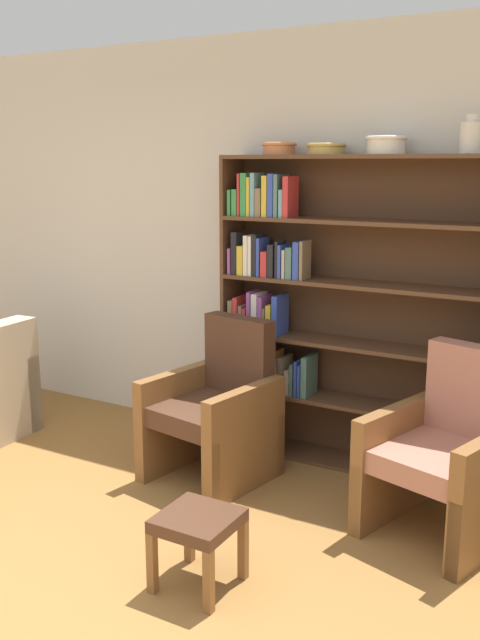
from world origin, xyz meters
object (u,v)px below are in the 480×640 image
bowl_stoneware (386,144)px  armchair_cushioned (446,456)px  bowl_brass (279,148)px  footstool (198,528)px  bookshelf (331,312)px  armchair_leather (216,410)px  bowl_cream (326,148)px  vase_tall (471,137)px

bowl_stoneware → armchair_cushioned: size_ratio=0.25×
bowl_brass → footstool: bearing=-75.3°
bookshelf → bowl_brass: bowl_brass is taller
bookshelf → armchair_cushioned: bookshelf is taller
armchair_leather → footstool: bearing=127.7°
bowl_cream → armchair_leather: size_ratio=0.25×
bowl_stoneware → footstool: size_ratio=0.69×
bowl_brass → armchair_cushioned: (1.28, -0.57, -1.59)m
bowl_stoneware → armchair_leather: 1.89m
bowl_brass → bowl_cream: size_ratio=0.91×
armchair_leather → armchair_cushioned: size_ratio=1.00×
bookshelf → bowl_cream: (-0.06, -0.01, 1.02)m
armchair_cushioned → bowl_brass: bearing=-7.5°
armchair_leather → footstool: (0.56, -1.07, -0.14)m
bowl_cream → vase_tall: 0.86m
vase_tall → armchair_leather: size_ratio=0.21×
bowl_stoneware → footstool: 2.40m
armchair_cushioned → footstool: size_ratio=2.76×
bookshelf → armchair_cushioned: bearing=-32.7°
armchair_leather → bowl_cream: bearing=-118.3°
bowl_stoneware → footstool: bearing=-99.2°
armchair_leather → bookshelf: bearing=-120.9°
vase_tall → bookshelf: bearing=179.0°
bowl_stoneware → armchair_leather: bearing=-145.4°
bookshelf → footstool: bookshelf is taller
bookshelf → bowl_cream: size_ratio=7.99×
bookshelf → armchair_cushioned: size_ratio=2.01×
vase_tall → footstool: vase_tall is taller
bowl_cream → bookshelf: bearing=13.3°
bowl_brass → bowl_stoneware: 0.69m
bookshelf → bowl_cream: 1.02m
bookshelf → bowl_stoneware: bowl_stoneware is taller
bookshelf → armchair_leather: size_ratio=2.01×
armchair_leather → armchair_cushioned: (1.41, -0.00, 0.00)m
bowl_cream → bowl_stoneware: size_ratio=1.00×
bowl_stoneware → vase_tall: size_ratio=1.18×
bookshelf → bowl_stoneware: size_ratio=8.01×
armchair_cushioned → footstool: 1.37m
bowl_brass → vase_tall: bearing=0.0°
vase_tall → armchair_cushioned: 1.73m
bowl_cream → armchair_cushioned: bowl_cream is taller
vase_tall → armchair_leather: 2.16m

